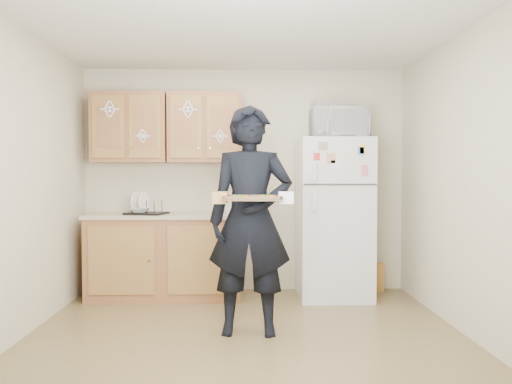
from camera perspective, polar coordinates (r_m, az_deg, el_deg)
floor at (r=4.09m, az=-1.14°, el=-16.79°), size 3.60×3.60×0.00m
ceiling at (r=4.05m, az=-1.16°, el=18.97°), size 3.60×3.60×0.00m
wall_back at (r=5.67m, az=-1.29°, el=1.32°), size 3.60×0.04×2.50m
wall_front at (r=2.07m, az=-0.76°, el=0.13°), size 3.60×0.04×2.50m
wall_left at (r=4.26m, az=-26.15°, el=0.88°), size 0.04×3.60×2.50m
wall_right at (r=4.28m, az=23.69°, el=0.93°), size 0.04×3.60×2.50m
refrigerator at (r=5.41m, az=8.85°, el=-2.98°), size 0.75×0.70×1.70m
base_cabinet at (r=5.49m, az=-10.25°, el=-7.34°), size 1.60×0.60×0.86m
countertop at (r=5.43m, az=-10.28°, el=-2.65°), size 1.64×0.64×0.04m
upper_cab_left at (r=5.65m, az=-14.18°, el=7.10°), size 0.80×0.33×0.75m
upper_cab_right at (r=5.53m, az=-5.79°, el=7.26°), size 0.80×0.33×0.75m
cereal_box at (r=5.86m, az=13.41°, el=-9.46°), size 0.20×0.07×0.32m
person at (r=4.12m, az=-0.63°, el=-3.22°), size 0.71×0.48×1.89m
baking_tray at (r=3.80m, az=-0.36°, el=-0.80°), size 0.46×0.34×0.04m
pizza_front_left at (r=3.73m, az=-1.97°, el=-0.59°), size 0.15×0.15×0.02m
pizza_front_right at (r=3.73m, az=1.20°, el=-0.60°), size 0.15×0.15×0.02m
pizza_back_left at (r=3.88m, az=-1.86°, el=-0.49°), size 0.15×0.15×0.02m
pizza_back_right at (r=3.88m, az=1.19°, el=-0.50°), size 0.15×0.15×0.02m
microwave at (r=5.38m, az=9.44°, el=7.74°), size 0.60×0.42×0.32m
foil_pan at (r=5.41m, az=8.38°, el=9.80°), size 0.39×0.31×0.08m
dish_rack at (r=5.38m, az=-12.41°, el=-1.66°), size 0.46×0.40×0.16m
bowl at (r=5.39m, az=-13.16°, el=-1.99°), size 0.25×0.25×0.06m
soap_bottle at (r=5.30m, az=-2.89°, el=-1.53°), size 0.08×0.09×0.18m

